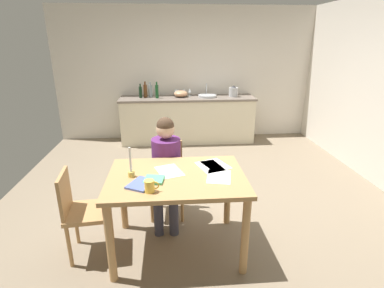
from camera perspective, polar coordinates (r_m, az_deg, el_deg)
name	(u,v)px	position (r m, az deg, el deg)	size (l,w,h in m)	color
ground_plane	(199,195)	(4.08, 1.34, -9.77)	(5.20, 5.20, 0.04)	#7A6B56
wall_back	(186,74)	(6.19, -1.11, 13.25)	(5.20, 0.12, 2.60)	silver
kitchen_counter	(188,119)	(5.99, -0.84, 4.78)	(2.65, 0.64, 0.90)	beige
dining_table	(177,187)	(2.79, -2.96, -8.28)	(1.26, 0.89, 0.80)	tan
chair_at_table	(167,175)	(3.49, -4.82, -5.94)	(0.42, 0.42, 0.86)	tan
person_seated	(166,164)	(3.27, -5.00, -3.91)	(0.33, 0.60, 1.19)	#592666
chair_side_empty	(81,210)	(3.00, -20.54, -11.79)	(0.44, 0.44, 0.86)	tan
coffee_mug	(150,186)	(2.46, -8.13, -8.02)	(0.12, 0.08, 0.10)	#F2CC4C
candlestick	(131,169)	(2.73, -11.68, -4.67)	(0.06, 0.06, 0.28)	gold
book_magazine	(154,180)	(2.65, -7.32, -6.82)	(0.17, 0.17, 0.02)	#52B77E
book_cookery	(141,184)	(2.60, -9.72, -7.61)	(0.19, 0.24, 0.02)	#5164B6
paper_letter	(210,166)	(2.93, 3.50, -4.31)	(0.21, 0.30, 0.00)	white
paper_bill	(169,171)	(2.83, -4.40, -5.22)	(0.21, 0.30, 0.00)	white
paper_envelope	(219,176)	(2.72, 5.20, -6.25)	(0.21, 0.30, 0.00)	white
paper_receipt	(215,165)	(2.96, 4.53, -4.01)	(0.21, 0.30, 0.00)	white
sink_unit	(207,96)	(5.93, 2.95, 9.27)	(0.36, 0.36, 0.24)	#B2B7BC
bottle_oil	(140,92)	(5.90, -9.89, 9.85)	(0.06, 0.06, 0.27)	black
bottle_vinegar	(145,91)	(5.92, -8.98, 10.10)	(0.07, 0.07, 0.31)	#593319
bottle_wine_red	(150,91)	(5.94, -8.00, 10.11)	(0.08, 0.08, 0.29)	#8C999E
bottle_sauce	(157,91)	(5.83, -6.78, 10.07)	(0.06, 0.06, 0.31)	#194C23
mixing_bowl	(181,94)	(5.92, -2.18, 9.65)	(0.27, 0.27, 0.12)	tan
stovetop_kettle	(233,92)	(6.00, 7.99, 9.96)	(0.18, 0.18, 0.22)	#B7BABF
wine_glass_near_sink	(190,90)	(6.02, -0.46, 10.28)	(0.07, 0.07, 0.15)	silver
wine_glass_by_kettle	(184,91)	(6.02, -1.58, 10.26)	(0.07, 0.07, 0.15)	silver
wine_glass_back_left	(178,91)	(6.01, -2.73, 10.24)	(0.07, 0.07, 0.15)	silver
wine_glass_back_right	(176,91)	(6.01, -3.13, 10.23)	(0.07, 0.07, 0.15)	silver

